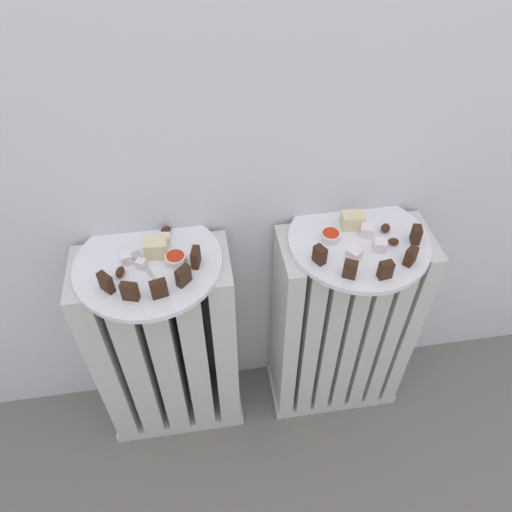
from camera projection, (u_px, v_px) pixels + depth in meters
ground_plane at (272, 492)px, 1.28m from camera, size 6.00×6.00×0.00m
radiator_left at (168, 349)px, 1.24m from camera, size 0.36×0.17×0.61m
radiator_right at (341, 327)px, 1.29m from camera, size 0.36×0.17×0.61m
plate_left at (148, 263)px, 1.01m from camera, size 0.31×0.31×0.01m
plate_right at (359, 240)px, 1.06m from camera, size 0.31×0.31×0.01m
dark_cake_slice_left_0 at (106, 283)px, 0.94m from camera, size 0.03×0.03×0.04m
dark_cake_slice_left_1 at (130, 291)px, 0.92m from camera, size 0.03×0.02×0.04m
dark_cake_slice_left_2 at (159, 289)px, 0.93m from camera, size 0.03×0.02×0.04m
dark_cake_slice_left_3 at (183, 276)px, 0.95m from camera, size 0.03×0.03×0.04m
dark_cake_slice_left_4 at (196, 257)px, 0.99m from camera, size 0.02×0.03×0.04m
marble_cake_slice_left_0 at (156, 248)px, 1.01m from camera, size 0.05×0.04×0.04m
turkish_delight_left_0 at (127, 258)px, 1.00m from camera, size 0.03×0.03×0.02m
turkish_delight_left_1 at (165, 239)px, 1.04m from camera, size 0.03×0.03×0.02m
turkish_delight_left_2 at (141, 264)px, 0.99m from camera, size 0.03×0.03×0.02m
medjool_date_left_0 at (120, 272)px, 0.97m from camera, size 0.02×0.03×0.02m
medjool_date_left_1 at (166, 230)px, 1.07m from camera, size 0.03×0.03×0.01m
jam_bowl_left at (176, 259)px, 1.00m from camera, size 0.04×0.04×0.02m
dark_cake_slice_right_0 at (320, 255)px, 0.99m from camera, size 0.03×0.03×0.04m
dark_cake_slice_right_1 at (350, 269)px, 0.96m from camera, size 0.03×0.03×0.04m
dark_cake_slice_right_2 at (386, 270)px, 0.96m from camera, size 0.03×0.02×0.04m
dark_cake_slice_right_3 at (411, 256)px, 0.99m from camera, size 0.03×0.03×0.04m
dark_cake_slice_right_4 at (416, 235)px, 1.04m from camera, size 0.02×0.03×0.04m
marble_cake_slice_right_0 at (352, 221)px, 1.07m from camera, size 0.05×0.04×0.04m
turkish_delight_right_0 at (367, 231)px, 1.06m from camera, size 0.03×0.03×0.03m
turkish_delight_right_1 at (380, 245)px, 1.02m from camera, size 0.03×0.03×0.03m
turkish_delight_right_2 at (354, 255)px, 1.00m from camera, size 0.04×0.04×0.03m
medjool_date_right_0 at (393, 242)px, 1.04m from camera, size 0.03×0.02×0.02m
medjool_date_right_1 at (385, 228)px, 1.07m from camera, size 0.03×0.03×0.02m
jam_bowl_right at (331, 236)px, 1.05m from camera, size 0.04×0.04×0.02m
fork at (143, 264)px, 1.00m from camera, size 0.06×0.10×0.00m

